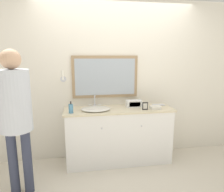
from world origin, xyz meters
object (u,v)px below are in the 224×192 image
sink_basin (96,108)px  picture_frame (145,106)px  appliance_box (134,103)px  person (15,107)px  soap_bottle (71,108)px

sink_basin → picture_frame: (0.73, -0.12, 0.04)m
appliance_box → picture_frame: 0.24m
appliance_box → person: size_ratio=0.14×
sink_basin → picture_frame: size_ratio=3.78×
sink_basin → appliance_box: 0.62m
sink_basin → soap_bottle: size_ratio=2.60×
appliance_box → person: person is taller
appliance_box → person: (-1.58, -0.64, 0.16)m
soap_bottle → picture_frame: 1.09m
appliance_box → sink_basin: bearing=-171.7°
picture_frame → person: 1.76m
sink_basin → soap_bottle: sink_basin is taller
sink_basin → person: size_ratio=0.25×
soap_bottle → picture_frame: bearing=-0.0°
appliance_box → picture_frame: picture_frame is taller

